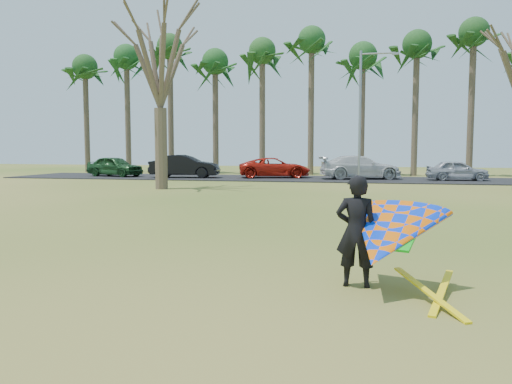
% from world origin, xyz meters
% --- Properties ---
extents(ground, '(100.00, 100.00, 0.00)m').
position_xyz_m(ground, '(0.00, 0.00, 0.00)').
color(ground, '#2B5612').
rests_on(ground, ground).
extents(parking_strip, '(46.00, 7.00, 0.06)m').
position_xyz_m(parking_strip, '(0.00, 25.00, 0.03)').
color(parking_strip, black).
rests_on(parking_strip, ground).
extents(palm_0, '(4.84, 4.84, 10.84)m').
position_xyz_m(palm_0, '(-22.00, 31.00, 9.17)').
color(palm_0, '#4C3D2D').
rests_on(palm_0, ground).
extents(palm_1, '(4.84, 4.84, 11.54)m').
position_xyz_m(palm_1, '(-18.00, 31.00, 9.85)').
color(palm_1, brown).
rests_on(palm_1, ground).
extents(palm_2, '(4.84, 4.84, 12.24)m').
position_xyz_m(palm_2, '(-14.00, 31.00, 10.52)').
color(palm_2, brown).
rests_on(palm_2, ground).
extents(palm_3, '(4.84, 4.84, 10.84)m').
position_xyz_m(palm_3, '(-10.00, 31.00, 9.17)').
color(palm_3, '#4D3C2E').
rests_on(palm_3, ground).
extents(palm_4, '(4.84, 4.84, 11.54)m').
position_xyz_m(palm_4, '(-6.00, 31.00, 9.85)').
color(palm_4, brown).
rests_on(palm_4, ground).
extents(palm_5, '(4.84, 4.84, 12.24)m').
position_xyz_m(palm_5, '(-2.00, 31.00, 10.52)').
color(palm_5, brown).
rests_on(palm_5, ground).
extents(palm_6, '(4.84, 4.84, 10.84)m').
position_xyz_m(palm_6, '(2.00, 31.00, 9.17)').
color(palm_6, '#4B3B2D').
rests_on(palm_6, ground).
extents(palm_7, '(4.84, 4.84, 11.54)m').
position_xyz_m(palm_7, '(6.00, 31.00, 9.85)').
color(palm_7, '#4C3C2D').
rests_on(palm_7, ground).
extents(palm_8, '(4.84, 4.84, 12.24)m').
position_xyz_m(palm_8, '(10.00, 31.00, 10.52)').
color(palm_8, '#4F3D2F').
rests_on(palm_8, ground).
extents(bare_tree_left, '(6.60, 6.60, 9.70)m').
position_xyz_m(bare_tree_left, '(-8.00, 15.00, 6.92)').
color(bare_tree_left, '#4E3E2F').
rests_on(bare_tree_left, ground).
extents(streetlight, '(2.28, 0.18, 8.00)m').
position_xyz_m(streetlight, '(2.16, 22.00, 4.46)').
color(streetlight, gray).
rests_on(streetlight, ground).
extents(car_0, '(4.65, 2.74, 1.48)m').
position_xyz_m(car_0, '(-15.79, 24.43, 0.80)').
color(car_0, '#1B441E').
rests_on(car_0, parking_strip).
extents(car_1, '(5.05, 2.30, 1.61)m').
position_xyz_m(car_1, '(-10.13, 24.00, 0.86)').
color(car_1, black).
rests_on(car_1, parking_strip).
extents(car_2, '(5.50, 3.62, 1.41)m').
position_xyz_m(car_2, '(-3.91, 25.40, 0.76)').
color(car_2, '#B51A0E').
rests_on(car_2, parking_strip).
extents(car_3, '(5.80, 3.46, 1.58)m').
position_xyz_m(car_3, '(2.04, 25.10, 0.85)').
color(car_3, silver).
rests_on(car_3, parking_strip).
extents(car_4, '(3.91, 1.81, 1.30)m').
position_xyz_m(car_4, '(8.18, 24.96, 0.71)').
color(car_4, '#9FA2AC').
rests_on(car_4, parking_strip).
extents(kite_flyer, '(2.13, 2.39, 2.02)m').
position_xyz_m(kite_flyer, '(2.80, -1.89, 0.85)').
color(kite_flyer, black).
rests_on(kite_flyer, ground).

